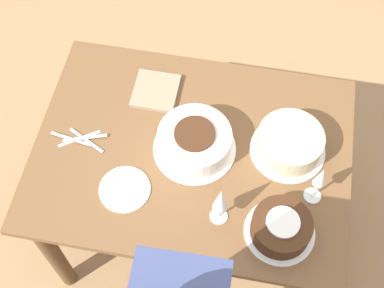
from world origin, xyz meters
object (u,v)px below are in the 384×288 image
Objects in this scene: cake_front_chocolate at (281,228)px; cake_back_decorated at (289,143)px; wine_glass_far at (320,179)px; wine_glass_near at (220,200)px; cake_center_white at (195,142)px.

cake_back_decorated is at bearing 90.70° from cake_front_chocolate.
cake_back_decorated is 0.22m from wine_glass_far.
wine_glass_far is (0.32, 0.14, -0.00)m from wine_glass_near.
wine_glass_far is at bearing -58.42° from cake_back_decorated.
cake_center_white reaches higher than cake_front_chocolate.
wine_glass_near reaches higher than cake_back_decorated.
cake_back_decorated is 1.40× the size of wine_glass_far.
wine_glass_near is 0.35m from wine_glass_far.
wine_glass_far is at bearing 23.69° from wine_glass_near.
cake_center_white is at bearing 165.65° from wine_glass_far.
cake_front_chocolate is 1.22× the size of wine_glass_far.
cake_center_white is 1.49× the size of wine_glass_near.
cake_center_white is 0.48m from wine_glass_far.
wine_glass_far reaches higher than cake_center_white.
wine_glass_far is (0.10, 0.16, 0.09)m from cake_front_chocolate.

